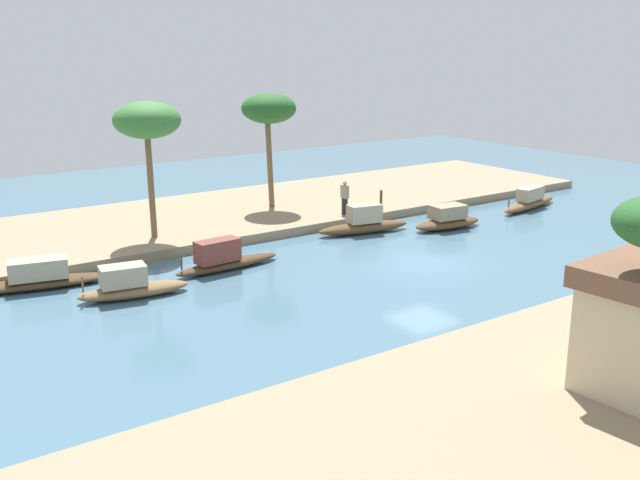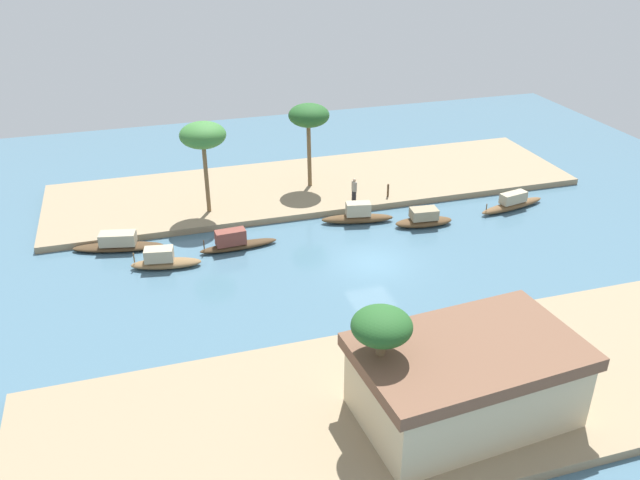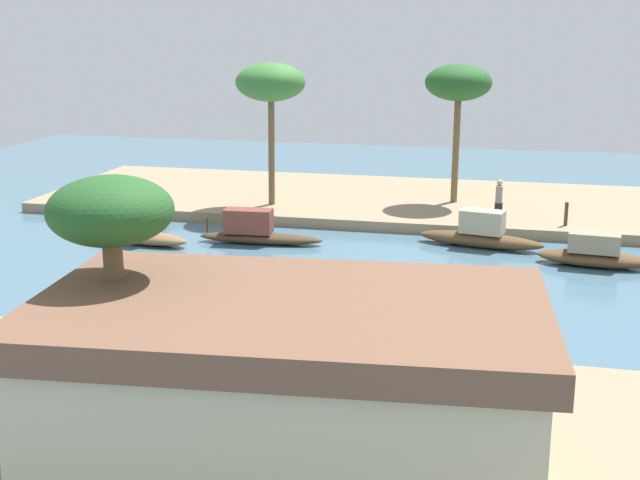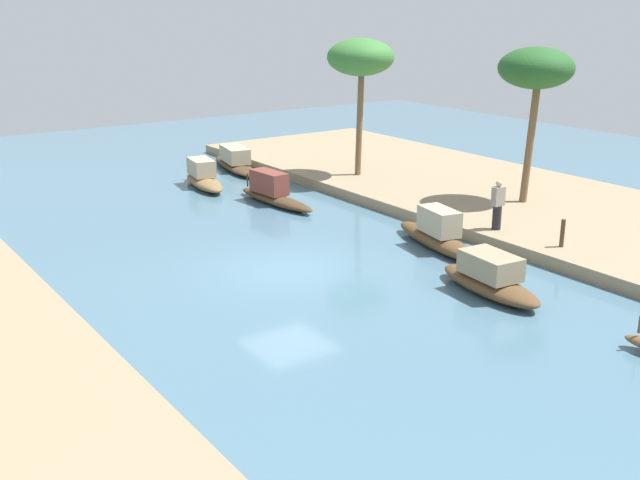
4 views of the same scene
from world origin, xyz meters
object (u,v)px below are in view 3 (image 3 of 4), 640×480
person_on_near_bank (499,202)px  riverside_building (290,390)px  sampan_midstream (138,232)px  palm_tree_left_far (271,84)px  palm_tree_right_tall (111,221)px  sampan_foreground (481,234)px  sampan_open_hull (594,253)px  palm_tree_left_near (458,84)px  mooring_post (566,214)px  sampan_with_red_awning (255,231)px  sampan_near_left_bank (114,213)px

person_on_near_bank → riverside_building: 20.84m
sampan_midstream → palm_tree_left_far: bearing=-110.0°
palm_tree_right_tall → riverside_building: palm_tree_right_tall is taller
sampan_foreground → palm_tree_left_far: palm_tree_left_far is taller
sampan_foreground → person_on_near_bank: (-0.52, -2.22, 0.78)m
sampan_open_hull → palm_tree_left_near: (5.38, -7.75, 5.00)m
palm_tree_left_far → palm_tree_right_tall: palm_tree_left_far is taller
sampan_open_hull → mooring_post: 4.22m
sampan_with_red_awning → palm_tree_right_tall: palm_tree_right_tall is taller
sampan_foreground → palm_tree_left_far: bearing=-10.8°
sampan_with_red_awning → palm_tree_left_far: size_ratio=0.79×
sampan_midstream → palm_tree_right_tall: bearing=123.3°
sampan_midstream → mooring_post: mooring_post is taller
sampan_open_hull → mooring_post: bearing=-73.4°
palm_tree_left_far → palm_tree_left_near: bearing=-162.4°
person_on_near_bank → palm_tree_left_near: bearing=30.5°
sampan_midstream → palm_tree_left_near: (-10.99, -8.44, 5.00)m
sampan_open_hull → palm_tree_left_far: 14.89m
sampan_midstream → person_on_near_bank: bearing=-151.0°
sampan_foreground → person_on_near_bank: bearing=-92.0°
riverside_building → palm_tree_right_tall: bearing=-13.1°
sampan_open_hull → palm_tree_left_near: palm_tree_left_near is taller
mooring_post → person_on_near_bank: bearing=5.0°
sampan_open_hull → mooring_post: mooring_post is taller
sampan_foreground → mooring_post: (-3.08, -2.44, 0.40)m
palm_tree_left_far → riverside_building: size_ratio=0.67×
sampan_open_hull → sampan_near_left_bank: bearing=-1.3°
person_on_near_bank → riverside_building: riverside_building is taller
mooring_post → palm_tree_left_far: (12.13, -1.23, 4.65)m
palm_tree_left_far → sampan_near_left_bank: bearing=27.9°
sampan_midstream → riverside_building: riverside_building is taller
sampan_open_hull → riverside_building: (6.14, 16.74, 1.63)m
sampan_midstream → sampan_foreground: bearing=-159.7°
sampan_open_hull → sampan_with_red_awning: bearing=4.1°
sampan_open_hull → palm_tree_right_tall: bearing=65.1°
sampan_open_hull → person_on_near_bank: person_on_near_bank is taller
person_on_near_bank → palm_tree_left_near: size_ratio=0.29×
sampan_open_hull → riverside_building: bearing=75.4°
sampan_near_left_bank → palm_tree_left_near: size_ratio=0.93×
sampan_open_hull → sampan_foreground: size_ratio=0.81×
palm_tree_right_tall → riverside_building: (-3.40, 0.49, -2.66)m
sampan_midstream → palm_tree_right_tall: (-6.84, 15.55, 4.30)m
person_on_near_bank → sampan_open_hull: bearing=-136.4°
sampan_midstream → mooring_post: 16.30m
sampan_open_hull → sampan_midstream: 16.39m
mooring_post → palm_tree_left_near: palm_tree_left_near is taller
palm_tree_left_near → sampan_near_left_bank: bearing=22.3°
sampan_open_hull → palm_tree_right_tall: (9.53, 16.25, 4.29)m
palm_tree_left_near → person_on_near_bank: bearing=117.7°
sampan_with_red_awning → palm_tree_left_near: palm_tree_left_near is taller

